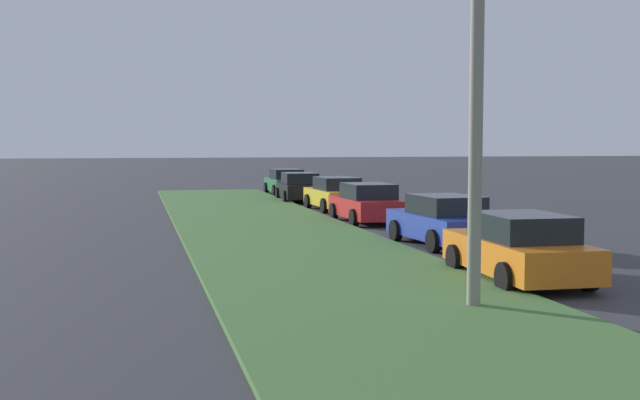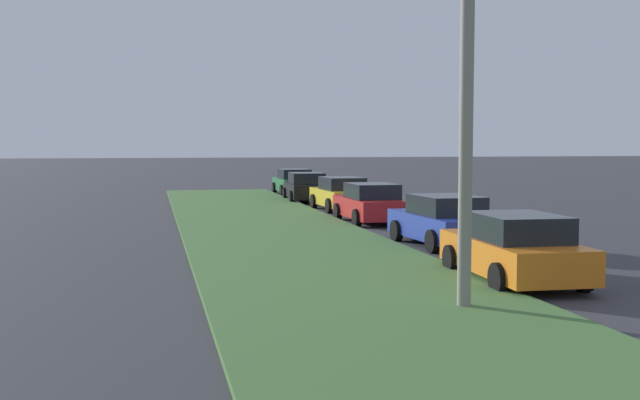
% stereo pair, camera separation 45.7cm
% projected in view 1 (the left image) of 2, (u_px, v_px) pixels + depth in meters
% --- Properties ---
extents(grass_median, '(60.00, 6.00, 0.12)m').
position_uv_depth(grass_median, '(325.00, 267.00, 18.40)').
color(grass_median, '#477238').
rests_on(grass_median, ground).
extents(parked_car_orange, '(4.35, 2.12, 1.47)m').
position_uv_depth(parked_car_orange, '(519.00, 248.00, 16.79)').
color(parked_car_orange, orange).
rests_on(parked_car_orange, ground).
extents(parked_car_blue, '(4.40, 2.21, 1.47)m').
position_uv_depth(parked_car_blue, '(443.00, 221.00, 22.64)').
color(parked_car_blue, '#23389E').
rests_on(parked_car_blue, ground).
extents(parked_car_red, '(4.33, 2.08, 1.47)m').
position_uv_depth(parked_car_red, '(367.00, 203.00, 29.18)').
color(parked_car_red, red).
rests_on(parked_car_red, ground).
extents(parked_car_yellow, '(4.37, 2.16, 1.47)m').
position_uv_depth(parked_car_yellow, '(336.00, 194.00, 34.50)').
color(parked_car_yellow, gold).
rests_on(parked_car_yellow, ground).
extents(parked_car_black, '(4.38, 2.17, 1.47)m').
position_uv_depth(parked_car_black, '(299.00, 187.00, 39.62)').
color(parked_car_black, black).
rests_on(parked_car_black, ground).
extents(parked_car_green, '(4.32, 2.05, 1.47)m').
position_uv_depth(parked_car_green, '(286.00, 182.00, 45.05)').
color(parked_car_green, '#1E6B38').
rests_on(parked_car_green, ground).
extents(streetlight, '(0.93, 2.84, 7.50)m').
position_uv_depth(streetlight, '(497.00, 61.00, 13.52)').
color(streetlight, gray).
rests_on(streetlight, ground).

